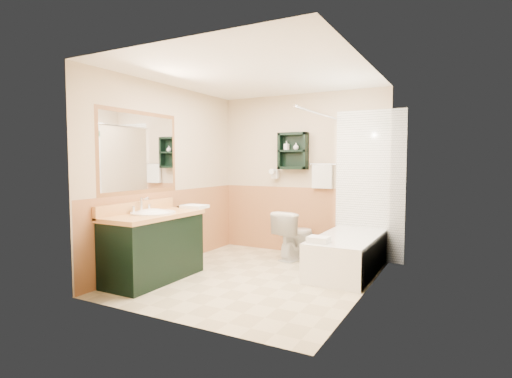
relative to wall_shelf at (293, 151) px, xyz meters
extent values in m
plane|color=beige|center=(0.10, -1.41, -1.55)|extent=(3.00, 3.00, 0.00)
cube|color=beige|center=(0.10, 0.11, -0.35)|extent=(2.60, 0.04, 2.40)
cube|color=beige|center=(-1.22, -1.41, -0.35)|extent=(0.04, 3.00, 2.40)
cube|color=beige|center=(1.42, -1.41, -0.35)|extent=(0.04, 3.00, 2.40)
cube|color=white|center=(0.10, -1.41, 0.87)|extent=(2.60, 3.00, 0.04)
cube|color=black|center=(0.00, 0.00, 0.00)|extent=(0.45, 0.15, 0.55)
cylinder|color=silver|center=(0.63, -0.66, 0.45)|extent=(0.03, 1.60, 0.03)
cube|color=black|center=(-0.89, -2.04, -1.16)|extent=(0.59, 1.24, 0.79)
cube|color=white|center=(1.03, -0.64, -1.32)|extent=(0.69, 1.50, 0.46)
imported|color=white|center=(0.17, -0.30, -1.21)|extent=(0.52, 0.76, 0.68)
cube|color=white|center=(-0.80, -1.38, -0.74)|extent=(0.31, 0.24, 0.04)
imported|color=black|center=(-1.06, -1.35, -0.64)|extent=(0.18, 0.08, 0.24)
cube|color=white|center=(0.84, -1.21, -1.05)|extent=(0.24, 0.20, 0.07)
imported|color=white|center=(-0.10, -0.01, 0.05)|extent=(0.08, 0.14, 0.06)
imported|color=white|center=(0.05, -0.01, 0.06)|extent=(0.10, 0.12, 0.08)
camera|label=1|loc=(2.35, -5.54, -0.15)|focal=28.00mm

